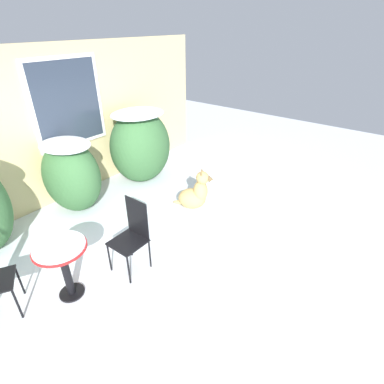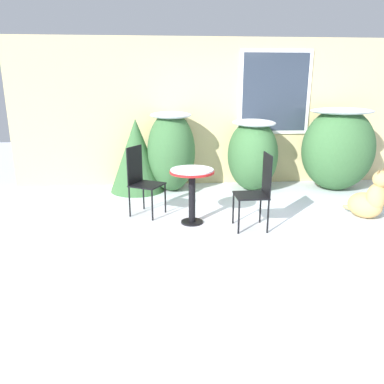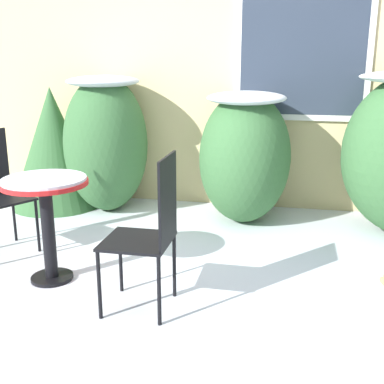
{
  "view_description": "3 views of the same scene",
  "coord_description": "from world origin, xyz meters",
  "views": [
    {
      "loc": [
        -2.04,
        -2.7,
        2.9
      ],
      "look_at": [
        1.54,
        0.07,
        0.31
      ],
      "focal_mm": 28.0,
      "sensor_mm": 36.0,
      "label": 1
    },
    {
      "loc": [
        -1.28,
        -4.74,
        1.8
      ],
      "look_at": [
        -0.91,
        0.03,
        0.44
      ],
      "focal_mm": 35.0,
      "sensor_mm": 36.0,
      "label": 2
    },
    {
      "loc": [
        0.74,
        -2.85,
        1.51
      ],
      "look_at": [
        0.0,
        0.6,
        0.55
      ],
      "focal_mm": 45.0,
      "sensor_mm": 36.0,
      "label": 3
    }
  ],
  "objects": [
    {
      "name": "patio_chair_near_table",
      "position": [
        -1.59,
        0.47,
        0.53
      ],
      "size": [
        0.55,
        0.55,
        0.99
      ],
      "rotation": [
        0.0,
        0.0,
        1.06
      ],
      "color": "black",
      "rests_on": "ground_plane"
    },
    {
      "name": "evergreen_bush",
      "position": [
        -1.74,
        1.75,
        0.63
      ],
      "size": [
        0.95,
        0.95,
        1.26
      ],
      "color": "#386638",
      "rests_on": "ground_plane"
    },
    {
      "name": "house_wall",
      "position": [
        0.05,
        2.2,
        1.34
      ],
      "size": [
        8.0,
        0.1,
        2.63
      ],
      "color": "#D1BC84",
      "rests_on": "ground_plane"
    },
    {
      "name": "shrub_middle",
      "position": [
        0.29,
        1.66,
        0.66
      ],
      "size": [
        0.86,
        1.08,
        1.25
      ],
      "color": "#386638",
      "rests_on": "ground_plane"
    },
    {
      "name": "dog",
      "position": [
        1.57,
        0.02,
        0.27
      ],
      "size": [
        0.57,
        0.65,
        0.73
      ],
      "rotation": [
        0.0,
        0.0,
        0.54
      ],
      "color": "tan",
      "rests_on": "ground_plane"
    },
    {
      "name": "ground_plane",
      "position": [
        0.0,
        0.0,
        0.0
      ],
      "size": [
        16.0,
        16.0,
        0.0
      ],
      "primitive_type": "plane",
      "color": "silver"
    },
    {
      "name": "shrub_left",
      "position": [
        -1.14,
        1.72,
        0.73
      ],
      "size": [
        0.83,
        0.97,
        1.38
      ],
      "color": "#386638",
      "rests_on": "ground_plane"
    },
    {
      "name": "shrub_right",
      "position": [
        1.78,
        1.56,
        0.76
      ],
      "size": [
        1.26,
        1.09,
        1.45
      ],
      "color": "#386638",
      "rests_on": "ground_plane"
    },
    {
      "name": "patio_table",
      "position": [
        -0.91,
        0.03,
        0.58
      ],
      "size": [
        0.59,
        0.59,
        0.75
      ],
      "color": "black",
      "rests_on": "ground_plane"
    },
    {
      "name": "patio_chair_far_side",
      "position": [
        -0.08,
        -0.22,
        0.53
      ],
      "size": [
        0.41,
        0.41,
        0.99
      ],
      "rotation": [
        0.0,
        0.0,
        4.72
      ],
      "color": "black",
      "rests_on": "ground_plane"
    }
  ]
}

